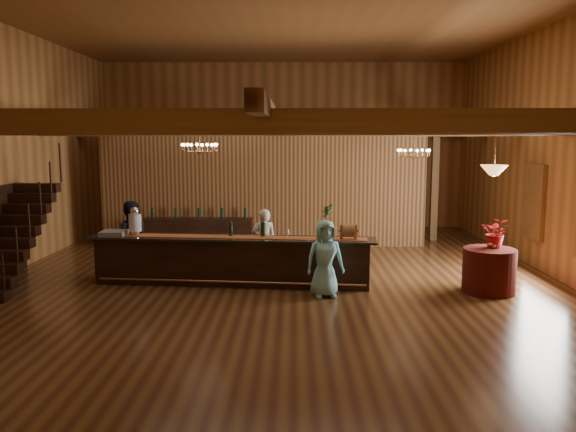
{
  "coord_description": "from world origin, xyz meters",
  "views": [
    {
      "loc": [
        0.36,
        -12.03,
        3.0
      ],
      "look_at": [
        0.22,
        0.57,
        1.26
      ],
      "focal_mm": 35.0,
      "sensor_mm": 36.0,
      "label": 1
    }
  ],
  "objects_px": {
    "bartender": "(264,242)",
    "guest": "(325,259)",
    "tasting_bar": "(232,260)",
    "backbar_shelf": "(199,233)",
    "chandelier_right": "(414,152)",
    "beverage_dispenser": "(135,222)",
    "floor_plant": "(327,224)",
    "staff_second": "(130,239)",
    "raffle_drum": "(348,231)",
    "pendant_lamp": "(494,170)",
    "chandelier_left": "(199,147)",
    "round_table": "(489,271)"
  },
  "relations": [
    {
      "from": "raffle_drum",
      "to": "pendant_lamp",
      "type": "distance_m",
      "value": 3.01
    },
    {
      "from": "pendant_lamp",
      "to": "floor_plant",
      "type": "relative_size",
      "value": 0.75
    },
    {
      "from": "guest",
      "to": "floor_plant",
      "type": "bearing_deg",
      "value": 73.55
    },
    {
      "from": "chandelier_left",
      "to": "floor_plant",
      "type": "bearing_deg",
      "value": 44.82
    },
    {
      "from": "tasting_bar",
      "to": "staff_second",
      "type": "height_order",
      "value": "staff_second"
    },
    {
      "from": "round_table",
      "to": "guest",
      "type": "relative_size",
      "value": 0.68
    },
    {
      "from": "floor_plant",
      "to": "staff_second",
      "type": "bearing_deg",
      "value": -141.63
    },
    {
      "from": "backbar_shelf",
      "to": "bartender",
      "type": "distance_m",
      "value": 3.67
    },
    {
      "from": "chandelier_right",
      "to": "bartender",
      "type": "bearing_deg",
      "value": -153.81
    },
    {
      "from": "pendant_lamp",
      "to": "bartender",
      "type": "relative_size",
      "value": 0.61
    },
    {
      "from": "backbar_shelf",
      "to": "pendant_lamp",
      "type": "xyz_separation_m",
      "value": [
        6.44,
        -4.52,
        1.99
      ]
    },
    {
      "from": "round_table",
      "to": "floor_plant",
      "type": "height_order",
      "value": "floor_plant"
    },
    {
      "from": "staff_second",
      "to": "round_table",
      "type": "bearing_deg",
      "value": 156.23
    },
    {
      "from": "raffle_drum",
      "to": "round_table",
      "type": "relative_size",
      "value": 0.34
    },
    {
      "from": "chandelier_left",
      "to": "bartender",
      "type": "bearing_deg",
      "value": -15.46
    },
    {
      "from": "chandelier_left",
      "to": "bartender",
      "type": "relative_size",
      "value": 0.54
    },
    {
      "from": "tasting_bar",
      "to": "floor_plant",
      "type": "distance_m",
      "value": 4.8
    },
    {
      "from": "pendant_lamp",
      "to": "round_table",
      "type": "bearing_deg",
      "value": 0.0
    },
    {
      "from": "beverage_dispenser",
      "to": "floor_plant",
      "type": "bearing_deg",
      "value": 43.28
    },
    {
      "from": "beverage_dispenser",
      "to": "raffle_drum",
      "type": "relative_size",
      "value": 1.76
    },
    {
      "from": "bartender",
      "to": "staff_second",
      "type": "height_order",
      "value": "staff_second"
    },
    {
      "from": "chandelier_left",
      "to": "round_table",
      "type": "bearing_deg",
      "value": -17.17
    },
    {
      "from": "staff_second",
      "to": "guest",
      "type": "xyz_separation_m",
      "value": [
        4.17,
        -1.6,
        -0.09
      ]
    },
    {
      "from": "tasting_bar",
      "to": "backbar_shelf",
      "type": "xyz_separation_m",
      "value": [
        -1.33,
        3.91,
        -0.09
      ]
    },
    {
      "from": "bartender",
      "to": "guest",
      "type": "relative_size",
      "value": 0.99
    },
    {
      "from": "backbar_shelf",
      "to": "chandelier_right",
      "type": "xyz_separation_m",
      "value": [
        5.58,
        -1.31,
        2.24
      ]
    },
    {
      "from": "floor_plant",
      "to": "guest",
      "type": "bearing_deg",
      "value": -93.76
    },
    {
      "from": "staff_second",
      "to": "tasting_bar",
      "type": "bearing_deg",
      "value": 149.5
    },
    {
      "from": "tasting_bar",
      "to": "floor_plant",
      "type": "bearing_deg",
      "value": 67.74
    },
    {
      "from": "tasting_bar",
      "to": "round_table",
      "type": "xyz_separation_m",
      "value": [
        5.11,
        -0.6,
        -0.06
      ]
    },
    {
      "from": "chandelier_right",
      "to": "pendant_lamp",
      "type": "relative_size",
      "value": 0.89
    },
    {
      "from": "guest",
      "to": "round_table",
      "type": "bearing_deg",
      "value": -7.09
    },
    {
      "from": "staff_second",
      "to": "guest",
      "type": "bearing_deg",
      "value": 145.08
    },
    {
      "from": "round_table",
      "to": "floor_plant",
      "type": "bearing_deg",
      "value": 120.72
    },
    {
      "from": "tasting_bar",
      "to": "guest",
      "type": "relative_size",
      "value": 4.03
    },
    {
      "from": "staff_second",
      "to": "floor_plant",
      "type": "distance_m",
      "value": 5.76
    },
    {
      "from": "guest",
      "to": "pendant_lamp",
      "type": "bearing_deg",
      "value": -7.09
    },
    {
      "from": "raffle_drum",
      "to": "pendant_lamp",
      "type": "xyz_separation_m",
      "value": [
        2.73,
        -0.34,
        1.24
      ]
    },
    {
      "from": "backbar_shelf",
      "to": "staff_second",
      "type": "bearing_deg",
      "value": -106.26
    },
    {
      "from": "bartender",
      "to": "guest",
      "type": "xyz_separation_m",
      "value": [
        1.25,
        -1.75,
        0.0
      ]
    },
    {
      "from": "chandelier_right",
      "to": "pendant_lamp",
      "type": "height_order",
      "value": "same"
    },
    {
      "from": "pendant_lamp",
      "to": "guest",
      "type": "bearing_deg",
      "value": -174.41
    },
    {
      "from": "pendant_lamp",
      "to": "floor_plant",
      "type": "distance_m",
      "value": 5.93
    },
    {
      "from": "round_table",
      "to": "staff_second",
      "type": "bearing_deg",
      "value": 170.13
    },
    {
      "from": "chandelier_left",
      "to": "bartender",
      "type": "distance_m",
      "value": 2.56
    },
    {
      "from": "chandelier_left",
      "to": "chandelier_right",
      "type": "relative_size",
      "value": 1.0
    },
    {
      "from": "tasting_bar",
      "to": "bartender",
      "type": "xyz_separation_m",
      "value": [
        0.63,
        0.83,
        0.23
      ]
    },
    {
      "from": "beverage_dispenser",
      "to": "round_table",
      "type": "bearing_deg",
      "value": -6.71
    },
    {
      "from": "beverage_dispenser",
      "to": "floor_plant",
      "type": "xyz_separation_m",
      "value": [
        4.27,
        4.02,
        -0.67
      ]
    },
    {
      "from": "tasting_bar",
      "to": "round_table",
      "type": "distance_m",
      "value": 5.14
    }
  ]
}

